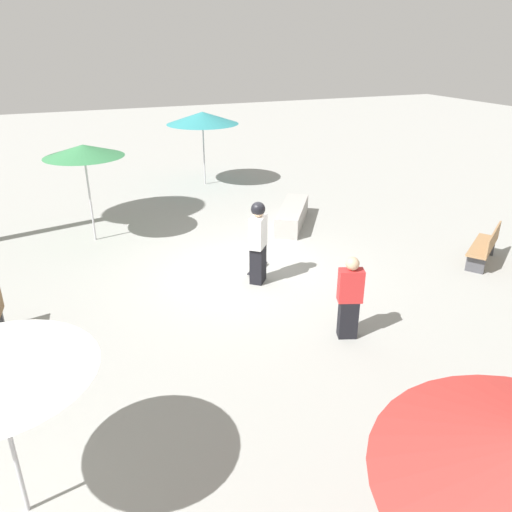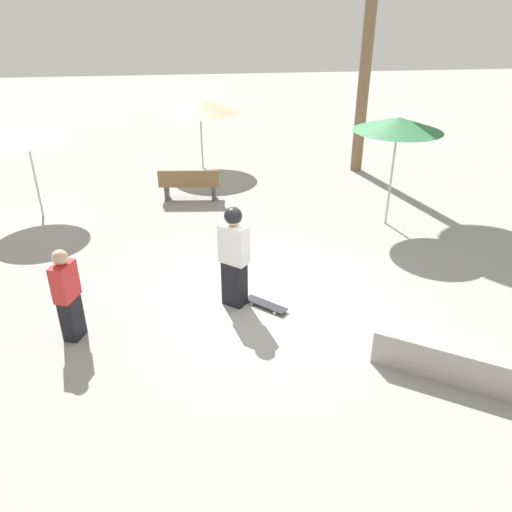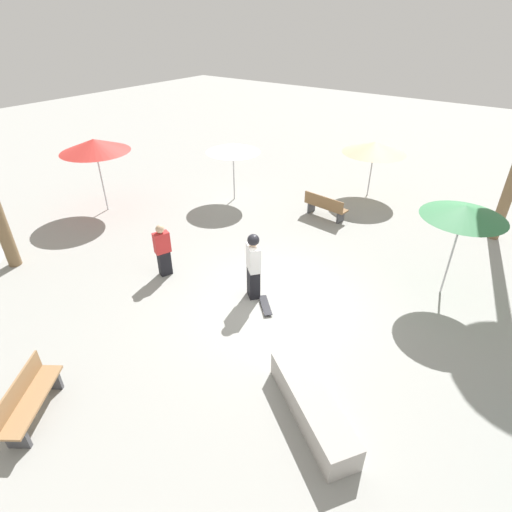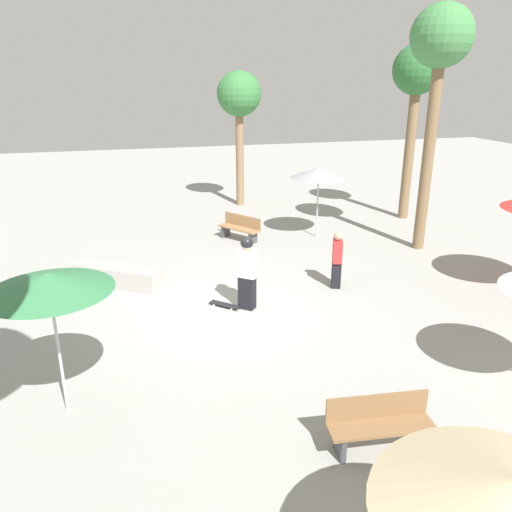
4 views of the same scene
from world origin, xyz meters
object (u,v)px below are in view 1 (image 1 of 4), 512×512
Objects in this scene: bench_far at (485,246)px; shade_umbrella_green at (83,151)px; shade_umbrella_teal at (202,118)px; concrete_ledge at (292,215)px; bystander_watching at (350,298)px; skateboard at (258,268)px; skater_main at (258,240)px.

shade_umbrella_green is (8.36, -5.03, 1.93)m from bench_far.
concrete_ledge is at bearing 101.95° from shade_umbrella_teal.
shade_umbrella_green reaches higher than bystander_watching.
skateboard is 0.29× the size of shade_umbrella_green.
skateboard is at bearing 127.27° from bench_far.
skater_main is at bearing -157.69° from skateboard.
shade_umbrella_green is (5.35, -0.90, 2.09)m from concrete_ledge.
bystander_watching is (1.66, 5.64, 0.50)m from concrete_ledge.
shade_umbrella_green is 7.68m from bystander_watching.
skateboard is 7.95m from shade_umbrella_teal.
shade_umbrella_teal is at bearing 31.07° from skater_main.
concrete_ledge is at bearing 91.04° from bench_far.
shade_umbrella_teal is 10.82m from bystander_watching.
skateboard is 3.27m from concrete_ledge.
bystander_watching is at bearing 119.42° from shade_umbrella_green.
shade_umbrella_teal reaches higher than bystander_watching.
bystander_watching is (4.67, 1.51, 0.35)m from bench_far.
bench_far is at bearing 38.10° from bystander_watching.
bench_far is at bearing 113.93° from shade_umbrella_teal.
concrete_ledge is (-2.10, -2.50, 0.21)m from skateboard.
skater_main reaches higher than bench_far.
skater_main is 2.71m from bystander_watching.
skateboard is at bearing 50.00° from concrete_ledge.
shade_umbrella_green reaches higher than bench_far.
skater_main is 0.73× the size of shade_umbrella_green.
concrete_ledge is 0.93× the size of shade_umbrella_teal.
bystander_watching is (-0.44, 3.14, 0.71)m from skateboard.
bench_far is 10.22m from shade_umbrella_teal.
concrete_ledge is 5.11m from bench_far.
shade_umbrella_green is (3.25, -3.40, 2.30)m from skateboard.
shade_umbrella_teal reaches higher than concrete_ledge.
shade_umbrella_teal is (1.07, -5.04, 2.09)m from concrete_ledge.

